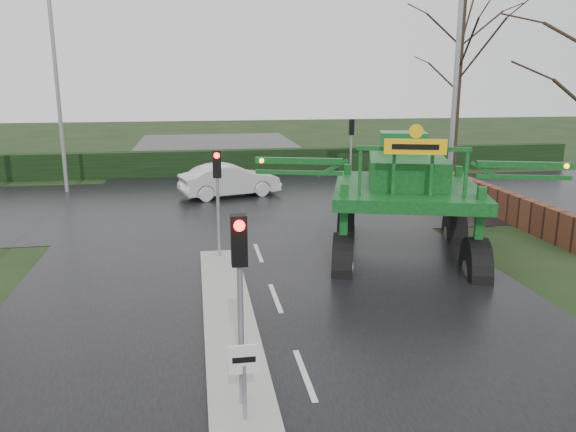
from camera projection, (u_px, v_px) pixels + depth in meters
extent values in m
plane|color=black|center=(305.00, 375.00, 10.97)|extent=(140.00, 140.00, 0.00)
cube|color=black|center=(252.00, 237.00, 20.55)|extent=(14.00, 80.00, 0.02)
cube|color=black|center=(239.00, 202.00, 26.30)|extent=(80.00, 12.00, 0.02)
cube|color=gray|center=(228.00, 314.00, 13.62)|extent=(1.20, 10.00, 0.16)
cube|color=black|center=(228.00, 162.00, 33.79)|extent=(44.00, 0.90, 1.50)
cube|color=#592D1E|center=(450.00, 183.00, 27.83)|extent=(0.40, 20.00, 1.20)
cylinder|color=gray|center=(245.00, 393.00, 9.17)|extent=(0.07, 0.07, 1.00)
cube|color=silver|center=(244.00, 359.00, 9.03)|extent=(0.50, 0.04, 0.50)
cube|color=black|center=(244.00, 360.00, 9.01)|extent=(0.38, 0.01, 0.10)
cylinder|color=gray|center=(241.00, 318.00, 9.39)|extent=(0.10, 0.10, 3.50)
cube|color=black|center=(239.00, 241.00, 9.07)|extent=(0.26, 0.22, 0.85)
sphere|color=#FF0C07|center=(239.00, 226.00, 8.88)|extent=(0.18, 0.18, 0.18)
cylinder|color=gray|center=(218.00, 207.00, 17.53)|extent=(0.10, 0.10, 3.50)
cube|color=black|center=(217.00, 164.00, 17.21)|extent=(0.26, 0.22, 0.85)
sphere|color=#FF0C07|center=(217.00, 156.00, 17.02)|extent=(0.18, 0.18, 0.18)
cylinder|color=gray|center=(351.00, 152.00, 30.75)|extent=(0.10, 0.10, 3.50)
cube|color=black|center=(352.00, 127.00, 30.43)|extent=(0.26, 0.22, 0.85)
sphere|color=#FF0C07|center=(351.00, 122.00, 30.49)|extent=(0.18, 0.18, 0.18)
cylinder|color=gray|center=(455.00, 95.00, 22.63)|extent=(0.20, 0.20, 10.00)
cylinder|color=gray|center=(58.00, 92.00, 27.59)|extent=(0.20, 0.20, 10.00)
cylinder|color=black|center=(458.00, 91.00, 31.98)|extent=(0.32, 0.32, 10.00)
cylinder|color=black|center=(287.00, 216.00, 19.08)|extent=(1.20, 2.27, 2.19)
cylinder|color=#595B56|center=(287.00, 216.00, 19.08)|extent=(0.84, 0.92, 0.77)
cube|color=#0B3E0E|center=(287.00, 177.00, 18.76)|extent=(0.30, 0.30, 2.52)
cylinder|color=black|center=(405.00, 220.00, 18.61)|extent=(1.20, 2.27, 2.19)
cylinder|color=#595B56|center=(405.00, 220.00, 18.61)|extent=(0.84, 0.92, 0.77)
cube|color=#0B3E0E|center=(407.00, 179.00, 18.28)|extent=(0.30, 0.30, 2.52)
cylinder|color=black|center=(269.00, 250.00, 15.29)|extent=(1.20, 2.27, 2.19)
cylinder|color=#595B56|center=(269.00, 250.00, 15.29)|extent=(0.84, 0.92, 0.77)
cube|color=#0B3E0E|center=(268.00, 201.00, 14.96)|extent=(0.30, 0.30, 2.52)
cylinder|color=black|center=(416.00, 256.00, 14.81)|extent=(1.20, 2.27, 2.19)
cylinder|color=#595B56|center=(416.00, 256.00, 14.81)|extent=(0.84, 0.92, 0.77)
cube|color=#0B3E0E|center=(419.00, 205.00, 14.48)|extent=(0.30, 0.30, 2.52)
cube|color=#0B3E0E|center=(345.00, 165.00, 16.45)|extent=(5.91, 6.35, 0.38)
cube|color=#0B3E0E|center=(346.00, 144.00, 16.52)|extent=(3.25, 3.84, 0.99)
cube|color=#135324|center=(348.00, 125.00, 18.54)|extent=(1.95, 1.73, 1.42)
cube|color=#0B3E0E|center=(345.00, 114.00, 14.39)|extent=(3.18, 1.06, 0.13)
cube|color=#0B3E0E|center=(224.00, 132.00, 16.22)|extent=(2.78, 1.00, 0.20)
sphere|color=orange|center=(183.00, 131.00, 16.26)|extent=(0.15, 0.15, 0.15)
cube|color=#0B3E0E|center=(474.00, 135.00, 15.37)|extent=(2.78, 1.00, 0.20)
sphere|color=orange|center=(521.00, 135.00, 15.12)|extent=(0.15, 0.15, 0.15)
cube|color=#FFB50D|center=(344.00, 111.00, 13.94)|extent=(1.70, 0.56, 0.44)
cube|color=black|center=(344.00, 111.00, 13.94)|extent=(1.26, 0.39, 0.15)
cylinder|color=#FFB50D|center=(345.00, 93.00, 13.84)|extent=(0.39, 0.15, 0.39)
imported|color=silver|center=(230.00, 197.00, 27.66)|extent=(5.13, 2.95, 1.60)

